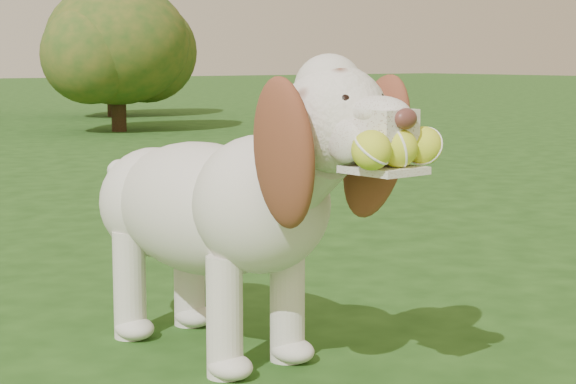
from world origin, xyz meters
TOP-DOWN VIEW (x-y plane):
  - ground at (0.00, 0.00)m, footprint 80.00×80.00m
  - dog at (0.01, -0.66)m, footprint 0.52×1.38m
  - shrub_f at (4.99, 10.55)m, footprint 1.90×1.90m
  - shrub_d at (3.72, 7.74)m, footprint 1.75×1.75m

SIDE VIEW (x-z plane):
  - ground at x=0.00m, z-range 0.00..0.00m
  - dog at x=0.01m, z-range 0.03..0.93m
  - shrub_d at x=3.72m, z-range 0.16..1.97m
  - shrub_f at x=4.99m, z-range 0.17..2.15m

